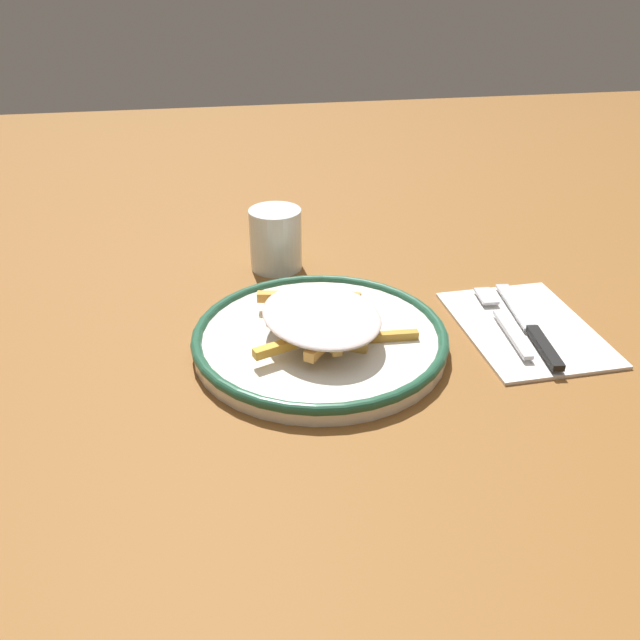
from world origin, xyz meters
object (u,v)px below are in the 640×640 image
napkin (526,327)px  water_glass (276,239)px  fork (503,320)px  plate (320,339)px  knife (533,330)px  fries_heap (319,317)px

napkin → water_glass: water_glass is taller
fork → water_glass: 0.34m
plate → knife: bearing=-4.6°
fries_heap → napkin: 0.27m
plate → knife: (0.26, -0.02, -0.00)m
napkin → water_glass: bearing=140.8°
fork → knife: size_ratio=0.84×
knife → water_glass: bearing=138.5°
fries_heap → knife: fries_heap is taller
plate → water_glass: bearing=96.4°
plate → fork: 0.23m
plate → fries_heap: 0.03m
knife → fork: bearing=129.4°
plate → knife: 0.26m
plate → water_glass: size_ratio=3.39×
plate → napkin: size_ratio=1.41×
napkin → water_glass: (-0.29, 0.23, 0.04)m
fork → knife: (0.03, -0.03, 0.00)m
fries_heap → plate: bearing=60.4°
plate → napkin: 0.26m
knife → water_glass: 0.38m
fork → water_glass: (-0.26, 0.22, 0.03)m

